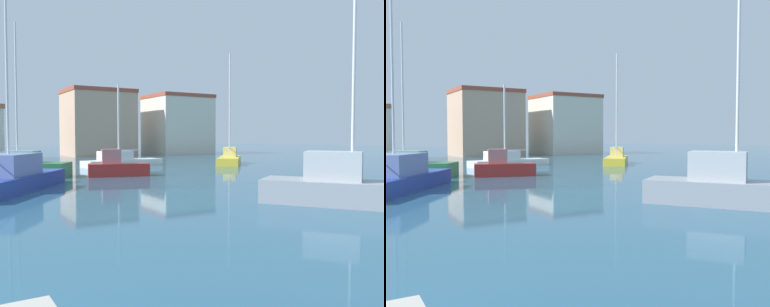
% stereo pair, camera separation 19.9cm
% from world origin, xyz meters
% --- Properties ---
extents(water, '(160.00, 160.00, 0.00)m').
position_xyz_m(water, '(15.00, 20.00, 0.00)').
color(water, '#285670').
rests_on(water, ground).
extents(sailboat_green_outer_mooring, '(6.80, 5.46, 10.17)m').
position_xyz_m(sailboat_green_outer_mooring, '(5.81, 23.61, 0.64)').
color(sailboat_green_outer_mooring, '#28703D').
rests_on(sailboat_green_outer_mooring, water).
extents(motorboat_white_behind_lamppost, '(7.70, 3.26, 1.38)m').
position_xyz_m(motorboat_white_behind_lamppost, '(15.21, 29.14, 0.48)').
color(motorboat_white_behind_lamppost, white).
rests_on(motorboat_white_behind_lamppost, water).
extents(sailboat_blue_distant_east, '(6.87, 8.43, 13.62)m').
position_xyz_m(sailboat_blue_distant_east, '(4.34, 16.44, 0.71)').
color(sailboat_blue_distant_east, '#233D93').
rests_on(sailboat_blue_distant_east, water).
extents(sailboat_red_center_channel, '(4.25, 2.36, 6.19)m').
position_xyz_m(sailboat_red_center_channel, '(11.67, 20.78, 0.64)').
color(sailboat_red_center_channel, '#B22823').
rests_on(sailboat_red_center_channel, water).
extents(sailboat_grey_far_left, '(5.66, 6.94, 9.53)m').
position_xyz_m(sailboat_grey_far_left, '(15.21, 5.01, 0.72)').
color(sailboat_grey_far_left, gray).
rests_on(sailboat_grey_far_left, water).
extents(sailboat_yellow_near_pier, '(5.75, 6.31, 10.51)m').
position_xyz_m(sailboat_yellow_near_pier, '(25.20, 26.38, 0.56)').
color(sailboat_yellow_near_pier, gold).
rests_on(sailboat_yellow_near_pier, water).
extents(harbor_office, '(8.71, 8.04, 8.98)m').
position_xyz_m(harbor_office, '(20.07, 49.86, 4.50)').
color(harbor_office, tan).
rests_on(harbor_office, ground).
extents(yacht_club, '(8.39, 8.45, 8.70)m').
position_xyz_m(yacht_club, '(31.80, 48.46, 4.36)').
color(yacht_club, beige).
rests_on(yacht_club, ground).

